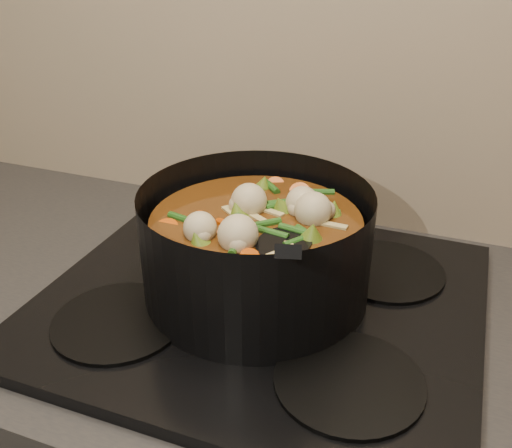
% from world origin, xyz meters
% --- Properties ---
extents(stovetop, '(0.62, 0.54, 0.03)m').
position_xyz_m(stovetop, '(0.00, 1.93, 0.92)').
color(stovetop, black).
rests_on(stovetop, counter).
extents(stockpot, '(0.35, 0.43, 0.24)m').
position_xyz_m(stockpot, '(-0.01, 1.94, 1.01)').
color(stockpot, black).
rests_on(stockpot, stovetop).
extents(saucepan, '(0.15, 0.15, 0.12)m').
position_xyz_m(saucepan, '(-0.18, 2.05, 0.98)').
color(saucepan, silver).
rests_on(saucepan, stovetop).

